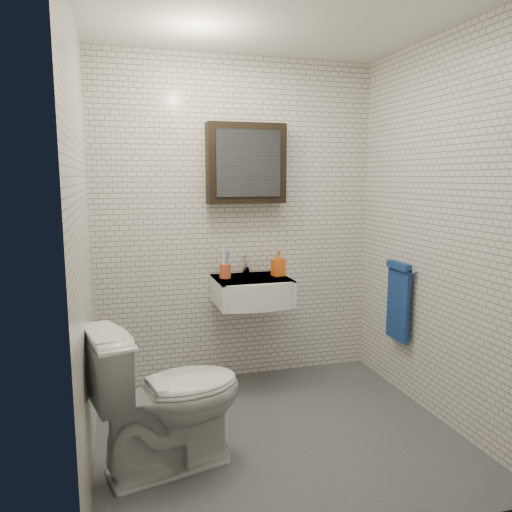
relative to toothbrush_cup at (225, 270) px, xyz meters
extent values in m
cube|color=#47494E|center=(0.14, -0.82, -0.90)|extent=(2.20, 2.00, 0.01)
cube|color=silver|center=(0.14, 0.18, 0.34)|extent=(2.20, 0.02, 2.50)
cube|color=silver|center=(0.14, -1.82, 0.34)|extent=(2.20, 0.02, 2.50)
cube|color=silver|center=(-0.96, -0.82, 0.34)|extent=(0.02, 2.00, 2.50)
cube|color=silver|center=(1.24, -0.82, 0.34)|extent=(0.02, 2.00, 2.50)
cube|color=white|center=(0.14, -0.82, 1.59)|extent=(2.20, 2.00, 0.02)
cube|color=white|center=(0.19, -0.05, -0.16)|extent=(0.55, 0.45, 0.20)
cylinder|color=silver|center=(0.19, -0.03, -0.07)|extent=(0.31, 0.31, 0.02)
cylinder|color=silver|center=(0.19, -0.03, -0.06)|extent=(0.04, 0.04, 0.01)
cube|color=white|center=(0.19, -0.05, -0.06)|extent=(0.55, 0.45, 0.01)
cylinder|color=silver|center=(0.19, 0.12, -0.03)|extent=(0.06, 0.06, 0.06)
cylinder|color=silver|center=(0.19, 0.12, 0.03)|extent=(0.03, 0.03, 0.08)
cylinder|color=silver|center=(0.19, 0.06, 0.06)|extent=(0.02, 0.12, 0.02)
cube|color=silver|center=(0.19, 0.15, 0.09)|extent=(0.02, 0.09, 0.01)
cube|color=black|center=(0.19, 0.11, 0.79)|extent=(0.60, 0.14, 0.60)
cube|color=#3F444C|center=(0.19, 0.03, 0.79)|extent=(0.49, 0.01, 0.49)
cylinder|color=silver|center=(1.20, -0.47, 0.04)|extent=(0.02, 0.30, 0.02)
cylinder|color=silver|center=(1.22, -0.34, 0.04)|extent=(0.04, 0.02, 0.02)
cylinder|color=silver|center=(1.22, -0.60, 0.04)|extent=(0.04, 0.02, 0.02)
cube|color=navy|center=(1.19, -0.47, -0.23)|extent=(0.03, 0.26, 0.54)
cube|color=navy|center=(1.18, -0.47, 0.06)|extent=(0.05, 0.26, 0.05)
cylinder|color=#BD4D2F|center=(0.00, 0.00, -0.01)|extent=(0.10, 0.10, 0.11)
cylinder|color=white|center=(-0.02, -0.01, 0.06)|extent=(0.02, 0.03, 0.20)
cylinder|color=#3B7CBD|center=(0.01, -0.01, 0.05)|extent=(0.02, 0.02, 0.18)
cylinder|color=white|center=(-0.01, 0.01, 0.07)|extent=(0.02, 0.04, 0.21)
cylinder|color=#3B7CBD|center=(0.02, 0.01, 0.06)|extent=(0.03, 0.04, 0.19)
imported|color=orange|center=(0.41, -0.03, 0.04)|extent=(0.10, 0.10, 0.19)
imported|color=white|center=(-0.54, -0.99, -0.49)|extent=(0.91, 0.65, 0.84)
camera|label=1|loc=(-0.80, -3.59, 0.69)|focal=35.00mm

